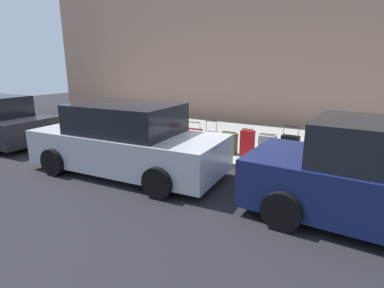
% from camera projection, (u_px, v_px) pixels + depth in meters
% --- Properties ---
extents(ground_plane, '(40.00, 40.00, 0.00)m').
position_uv_depth(ground_plane, '(193.00, 162.00, 8.07)').
color(ground_plane, black).
extents(sidewalk_curb, '(18.00, 5.00, 0.14)m').
position_uv_depth(sidewalk_curb, '(229.00, 140.00, 10.16)').
color(sidewalk_curb, '#9E9B93').
rests_on(sidewalk_curb, ground_plane).
extents(suitcase_maroon_0, '(0.40, 0.22, 0.61)m').
position_uv_depth(suitcase_maroon_0, '(334.00, 158.00, 7.03)').
color(suitcase_maroon_0, maroon).
rests_on(suitcase_maroon_0, sidewalk_curb).
extents(suitcase_teal_1, '(0.39, 0.26, 0.77)m').
position_uv_depth(suitcase_teal_1, '(312.00, 151.00, 7.33)').
color(suitcase_teal_1, '#0F606B').
rests_on(suitcase_teal_1, sidewalk_curb).
extents(suitcase_black_2, '(0.44, 0.25, 0.93)m').
position_uv_depth(suitcase_black_2, '(290.00, 149.00, 7.58)').
color(suitcase_black_2, black).
rests_on(suitcase_black_2, sidewalk_curb).
extents(suitcase_silver_3, '(0.44, 0.25, 0.68)m').
position_uv_depth(suitcase_silver_3, '(267.00, 147.00, 7.82)').
color(suitcase_silver_3, '#9EA0A8').
rests_on(suitcase_silver_3, sidewalk_curb).
extents(suitcase_red_4, '(0.36, 0.22, 0.76)m').
position_uv_depth(suitcase_red_4, '(247.00, 143.00, 8.02)').
color(suitcase_red_4, red).
rests_on(suitcase_red_4, sidewalk_curb).
extents(suitcase_olive_5, '(0.43, 0.25, 0.63)m').
position_uv_depth(suitcase_olive_5, '(229.00, 143.00, 8.27)').
color(suitcase_olive_5, '#59601E').
rests_on(suitcase_olive_5, sidewalk_curb).
extents(suitcase_navy_6, '(0.39, 0.21, 0.89)m').
position_uv_depth(suitcase_navy_6, '(211.00, 141.00, 8.51)').
color(suitcase_navy_6, navy).
rests_on(suitcase_navy_6, sidewalk_curb).
extents(suitcase_maroon_7, '(0.44, 0.25, 0.80)m').
position_uv_depth(suitcase_maroon_7, '(194.00, 139.00, 8.76)').
color(suitcase_maroon_7, maroon).
rests_on(suitcase_maroon_7, sidewalk_curb).
extents(suitcase_teal_8, '(0.36, 0.22, 0.74)m').
position_uv_depth(suitcase_teal_8, '(181.00, 137.00, 9.10)').
color(suitcase_teal_8, '#0F606B').
rests_on(suitcase_teal_8, sidewalk_curb).
extents(suitcase_black_9, '(0.37, 0.24, 0.89)m').
position_uv_depth(suitcase_black_9, '(166.00, 134.00, 9.26)').
color(suitcase_black_9, black).
rests_on(suitcase_black_9, sidewalk_curb).
extents(fire_hydrant, '(0.39, 0.21, 0.77)m').
position_uv_depth(fire_hydrant, '(149.00, 129.00, 9.57)').
color(fire_hydrant, '#99999E').
rests_on(fire_hydrant, sidewalk_curb).
extents(bollard_post, '(0.13, 0.13, 0.68)m').
position_uv_depth(bollard_post, '(130.00, 130.00, 9.77)').
color(bollard_post, '#333338').
rests_on(bollard_post, sidewalk_curb).
extents(parked_car_silver_1, '(4.72, 2.27, 1.65)m').
position_uv_depth(parked_car_silver_1, '(127.00, 141.00, 7.13)').
color(parked_car_silver_1, '#B2B5BA').
rests_on(parked_car_silver_1, ground_plane).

